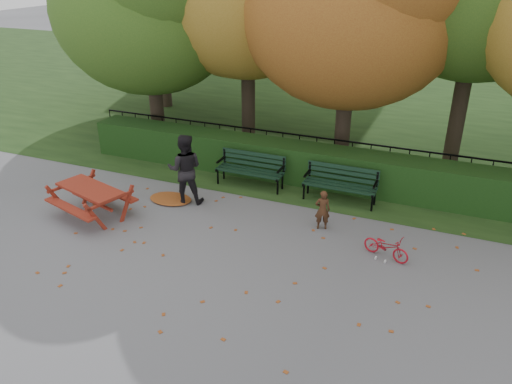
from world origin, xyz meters
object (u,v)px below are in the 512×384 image
at_px(picnic_table, 91,194).
at_px(child, 322,210).
at_px(bench_left, 251,167).
at_px(adult, 185,169).
at_px(bench_right, 341,181).
at_px(bicycle, 386,246).

height_order(picnic_table, child, child).
height_order(bench_left, adult, adult).
bearing_deg(bench_right, bicycle, -55.82).
xyz_separation_m(bench_left, bicycle, (3.89, -2.20, -0.26)).
xyz_separation_m(picnic_table, child, (5.12, 1.48, -0.10)).
height_order(child, bicycle, child).
xyz_separation_m(child, bicycle, (1.52, -0.66, -0.21)).
height_order(bench_right, picnic_table, bench_right).
relative_size(bench_right, picnic_table, 0.89).
bearing_deg(picnic_table, child, 31.97).
xyz_separation_m(picnic_table, adult, (1.66, 1.49, 0.31)).
distance_m(bench_right, picnic_table, 5.97).
bearing_deg(child, bicycle, 136.13).
bearing_deg(picnic_table, bench_left, 63.53).
relative_size(bench_right, child, 1.93).
distance_m(picnic_table, child, 5.33).
xyz_separation_m(bench_right, child, (-0.03, -1.54, -0.05)).
relative_size(child, adult, 0.53).
bearing_deg(bench_right, child, -91.13).
distance_m(child, bicycle, 1.67).
height_order(picnic_table, adult, adult).
relative_size(bench_left, adult, 1.02).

